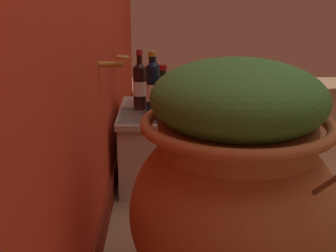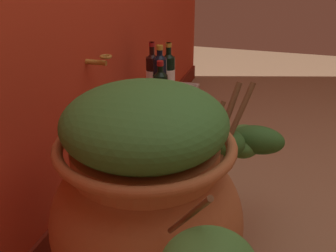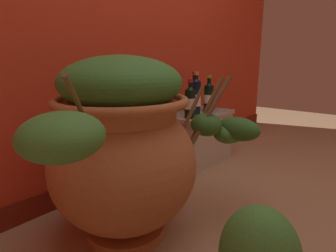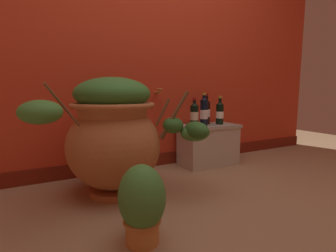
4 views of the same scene
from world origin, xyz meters
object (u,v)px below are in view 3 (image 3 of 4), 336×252
terracotta_urn (126,147)px  wine_bottle_back (209,95)px  wine_bottle_left (194,95)px  wine_bottle_right (196,96)px  wine_bottle_middle (190,101)px

terracotta_urn → wine_bottle_back: bearing=13.9°
wine_bottle_left → wine_bottle_right: 0.11m
wine_bottle_left → wine_bottle_middle: wine_bottle_left is taller
wine_bottle_middle → wine_bottle_right: 0.15m
wine_bottle_back → terracotta_urn: bearing=-166.1°
wine_bottle_left → wine_bottle_right: size_ratio=0.98×
terracotta_urn → wine_bottle_right: bearing=16.0°
wine_bottle_right → wine_bottle_middle: bearing=-161.2°
terracotta_urn → wine_bottle_right: 1.00m
wine_bottle_right → terracotta_urn: bearing=-164.0°
terracotta_urn → wine_bottle_back: (1.16, 0.29, 0.09)m
wine_bottle_right → wine_bottle_back: size_ratio=1.11×
wine_bottle_right → wine_bottle_back: (0.21, 0.01, -0.02)m
wine_bottle_left → wine_bottle_middle: 0.26m
wine_bottle_left → wine_bottle_middle: (-0.23, -0.12, -0.01)m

